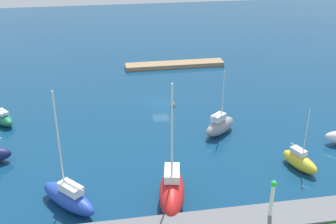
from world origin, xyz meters
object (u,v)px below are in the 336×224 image
(sailboat_green_far_north, at_px, (1,117))
(sailboat_yellow_lone_north, at_px, (300,161))
(sailboat_blue_far_south, at_px, (68,197))
(pier_dock, at_px, (175,65))
(sailboat_red_west_end, at_px, (172,191))
(sailboat_gray_center_basin, at_px, (220,126))
(mooring_buoy_orange, at_px, (173,105))
(harbor_beacon, at_px, (272,196))

(sailboat_green_far_north, height_order, sailboat_yellow_lone_north, sailboat_green_far_north)
(sailboat_green_far_north, distance_m, sailboat_blue_far_south, 22.67)
(pier_dock, height_order, sailboat_red_west_end, sailboat_red_west_end)
(sailboat_blue_far_south, bearing_deg, sailboat_gray_center_basin, -98.42)
(pier_dock, distance_m, sailboat_red_west_end, 41.81)
(sailboat_gray_center_basin, relative_size, sailboat_yellow_lone_north, 1.16)
(sailboat_red_west_end, relative_size, sailboat_yellow_lone_north, 1.75)
(sailboat_red_west_end, distance_m, mooring_buoy_orange, 23.49)
(harbor_beacon, xyz_separation_m, sailboat_red_west_end, (8.18, -5.00, -2.07))
(pier_dock, relative_size, sailboat_green_far_north, 2.02)
(mooring_buoy_orange, bearing_deg, sailboat_blue_far_south, 56.72)
(pier_dock, xyz_separation_m, sailboat_blue_far_south, (18.02, 39.85, 0.82))
(sailboat_blue_far_south, bearing_deg, mooring_buoy_orange, -74.78)
(sailboat_blue_far_south, relative_size, sailboat_yellow_lone_north, 1.66)
(sailboat_red_west_end, bearing_deg, pier_dock, -179.78)
(sailboat_blue_far_south, height_order, sailboat_yellow_lone_north, sailboat_blue_far_south)
(sailboat_green_far_north, bearing_deg, sailboat_red_west_end, -173.09)
(sailboat_green_far_north, xyz_separation_m, mooring_buoy_orange, (-24.38, -1.54, -0.59))
(sailboat_red_west_end, relative_size, sailboat_gray_center_basin, 1.52)
(sailboat_red_west_end, xyz_separation_m, sailboat_yellow_lone_north, (-15.45, -3.91, -0.58))
(sailboat_yellow_lone_north, bearing_deg, harbor_beacon, -59.59)
(sailboat_green_far_north, bearing_deg, mooring_buoy_orange, -122.54)
(harbor_beacon, relative_size, sailboat_gray_center_basin, 0.43)
(harbor_beacon, bearing_deg, pier_dock, -89.69)
(harbor_beacon, distance_m, sailboat_gray_center_basin, 18.68)
(sailboat_red_west_end, bearing_deg, sailboat_blue_far_south, -85.50)
(sailboat_green_far_north, xyz_separation_m, sailboat_gray_center_basin, (-28.95, 8.01, 0.29))
(sailboat_yellow_lone_north, bearing_deg, sailboat_red_west_end, -96.16)
(sailboat_red_west_end, distance_m, sailboat_yellow_lone_north, 15.95)
(harbor_beacon, xyz_separation_m, sailboat_green_far_north, (28.29, -26.51, -2.74))
(mooring_buoy_orange, bearing_deg, sailboat_green_far_north, 3.62)
(sailboat_blue_far_south, bearing_deg, harbor_beacon, -150.18)
(pier_dock, bearing_deg, sailboat_red_west_end, 79.06)
(sailboat_red_west_end, xyz_separation_m, mooring_buoy_orange, (-4.27, -23.06, -1.25))
(sailboat_gray_center_basin, xyz_separation_m, mooring_buoy_orange, (4.57, -9.55, -0.88))
(pier_dock, distance_m, sailboat_blue_far_south, 43.75)
(sailboat_blue_far_south, bearing_deg, sailboat_yellow_lone_north, -125.40)
(sailboat_green_far_north, bearing_deg, sailboat_yellow_lone_north, -152.50)
(sailboat_red_west_end, bearing_deg, sailboat_gray_center_basin, 157.97)
(harbor_beacon, bearing_deg, sailboat_gray_center_basin, -92.04)
(sailboat_green_far_north, bearing_deg, sailboat_gray_center_basin, -141.62)
(sailboat_red_west_end, relative_size, mooring_buoy_orange, 20.92)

